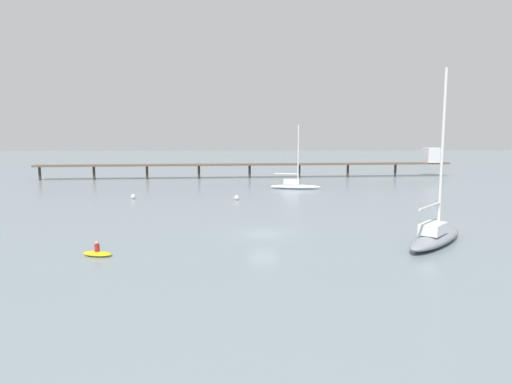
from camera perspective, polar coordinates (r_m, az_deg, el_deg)
name	(u,v)px	position (r m, az deg, el deg)	size (l,w,h in m)	color
ground_plane	(264,234)	(42.01, 0.96, -5.23)	(400.00, 400.00, 0.00)	gray
pier	(305,162)	(95.03, 6.09, 3.75)	(84.58, 8.33, 6.08)	brown
sailboat_white	(295,185)	(75.75, 4.83, 0.93)	(8.52, 3.14, 10.52)	white
sailboat_gray	(435,235)	(40.56, 21.50, -4.96)	(8.33, 8.93, 14.34)	gray
dinghy_yellow	(97,253)	(36.53, -19.21, -7.21)	(2.51, 1.62, 1.14)	yellow
mooring_buoy_near	(237,198)	(62.96, -2.44, -0.71)	(0.65, 0.65, 0.65)	silver
mooring_buoy_far	(133,197)	(66.28, -15.08, -0.55)	(0.65, 0.65, 0.65)	silver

